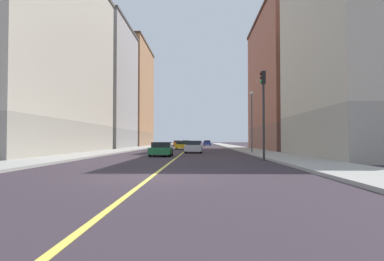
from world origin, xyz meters
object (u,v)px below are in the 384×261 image
object	(u,v)px
car_white	(198,144)
car_orange	(177,143)
street_lamp_left_near	(252,115)
building_right_midblock	(95,86)
car_green	(161,149)
car_silver	(193,147)
car_red	(186,144)
building_left_near	(377,51)
building_right_corner	(24,54)
car_blue	(207,143)
building_left_mid	(300,82)
building_right_distant	(123,96)
car_yellow	(182,145)
traffic_light_left_near	(263,103)

from	to	relation	value
car_white	car_orange	distance (m)	15.11
street_lamp_left_near	building_right_midblock	bearing A→B (deg)	137.01
car_green	car_orange	distance (m)	48.17
car_silver	car_orange	world-z (taller)	car_silver
car_red	car_white	world-z (taller)	car_red
building_left_near	car_red	size ratio (longest dim) A/B	4.35
building_right_corner	street_lamp_left_near	world-z (taller)	building_right_corner
building_right_corner	car_orange	bearing A→B (deg)	73.55
car_blue	car_orange	bearing A→B (deg)	-144.58
street_lamp_left_near	building_left_mid	bearing A→B (deg)	55.18
building_left_mid	car_silver	size ratio (longest dim) A/B	4.96
building_left_near	building_right_midblock	xyz separation A→B (m)	(-32.74, 29.48, 2.05)
building_right_distant	street_lamp_left_near	xyz separation A→B (m)	(23.68, -42.63, -7.89)
car_red	building_right_distant	bearing A→B (deg)	157.51
car_red	car_yellow	size ratio (longest dim) A/B	0.90
street_lamp_left_near	car_orange	world-z (taller)	street_lamp_left_near
building_right_midblock	car_orange	bearing A→B (deg)	58.13
car_yellow	car_white	xyz separation A→B (m)	(2.37, 12.27, 0.01)
car_orange	building_left_near	bearing A→B (deg)	-68.54
building_left_mid	car_blue	xyz separation A→B (m)	(-12.61, 35.00, -9.17)
traffic_light_left_near	car_green	distance (m)	10.61
street_lamp_left_near	car_white	distance (m)	29.42
building_left_mid	car_white	world-z (taller)	building_left_mid
building_right_corner	car_white	size ratio (longest dim) A/B	5.61
traffic_light_left_near	car_blue	bearing A→B (deg)	92.44
building_right_midblock	car_orange	xyz separation A→B (m)	(12.96, 20.84, -10.12)
building_left_mid	traffic_light_left_near	world-z (taller)	building_left_mid
street_lamp_left_near	car_blue	distance (m)	48.27
building_left_near	building_left_mid	world-z (taller)	building_left_mid
building_left_near	building_right_corner	distance (m)	33.41
car_yellow	car_orange	xyz separation A→B (m)	(-2.54, 26.56, 0.03)
building_right_midblock	street_lamp_left_near	bearing A→B (deg)	-42.99
building_left_mid	car_orange	bearing A→B (deg)	123.49
traffic_light_left_near	car_red	xyz separation A→B (m)	(-7.44, 47.85, -3.36)
building_right_distant	traffic_light_left_near	distance (m)	59.24
building_right_corner	building_right_midblock	world-z (taller)	building_right_midblock
car_red	car_silver	size ratio (longest dim) A/B	0.92
building_left_mid	car_white	xyz separation A→B (m)	(-14.88, 15.61, -9.19)
building_right_corner	car_red	size ratio (longest dim) A/B	6.43
building_right_midblock	car_orange	world-z (taller)	building_right_midblock
street_lamp_left_near	car_green	world-z (taller)	street_lamp_left_near
building_right_midblock	car_yellow	xyz separation A→B (m)	(15.49, -5.72, -10.15)
car_yellow	car_white	distance (m)	12.50
car_green	car_silver	size ratio (longest dim) A/B	0.95
car_green	building_right_midblock	bearing A→B (deg)	118.53
building_right_midblock	car_blue	world-z (taller)	building_right_midblock
street_lamp_left_near	car_silver	distance (m)	7.46
car_red	car_blue	bearing A→B (deg)	67.25
building_right_corner	building_left_near	bearing A→B (deg)	-11.12
car_blue	building_right_corner	bearing A→B (deg)	-112.34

